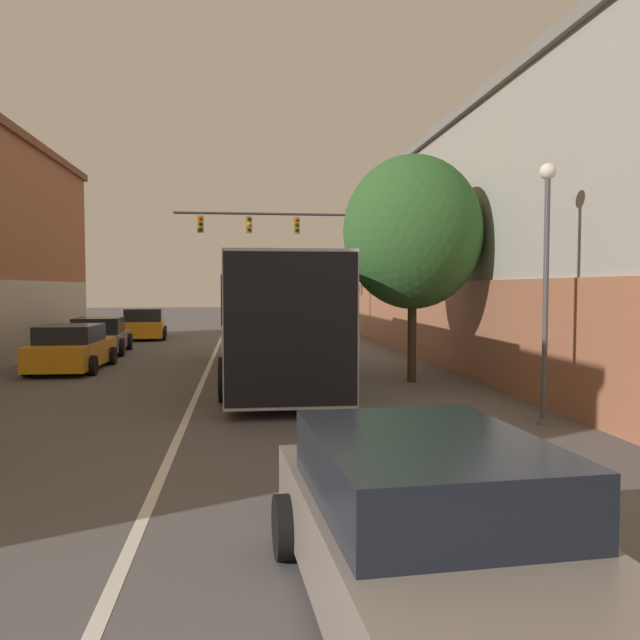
{
  "coord_description": "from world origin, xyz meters",
  "views": [
    {
      "loc": [
        1.11,
        -1.88,
        2.55
      ],
      "look_at": [
        3.15,
        14.59,
        1.68
      ],
      "focal_mm": 35.0,
      "sensor_mm": 36.0,
      "label": 1
    }
  ],
  "objects_px": {
    "bus": "(277,312)",
    "parked_car_left_near": "(144,325)",
    "street_lamp": "(546,278)",
    "street_tree_near": "(413,233)",
    "parked_car_left_mid": "(72,349)",
    "hatchback_foreground": "(434,537)",
    "traffic_signal_gantry": "(290,242)",
    "parked_car_left_distant": "(100,336)"
  },
  "relations": [
    {
      "from": "parked_car_left_mid",
      "to": "street_tree_near",
      "type": "height_order",
      "value": "street_tree_near"
    },
    {
      "from": "parked_car_left_near",
      "to": "street_tree_near",
      "type": "bearing_deg",
      "value": -154.61
    },
    {
      "from": "bus",
      "to": "parked_car_left_near",
      "type": "height_order",
      "value": "bus"
    },
    {
      "from": "parked_car_left_mid",
      "to": "street_lamp",
      "type": "xyz_separation_m",
      "value": [
        10.77,
        -9.05,
        2.05
      ]
    },
    {
      "from": "parked_car_left_distant",
      "to": "street_tree_near",
      "type": "xyz_separation_m",
      "value": [
        10.05,
        -8.61,
        3.35
      ]
    },
    {
      "from": "bus",
      "to": "traffic_signal_gantry",
      "type": "height_order",
      "value": "traffic_signal_gantry"
    },
    {
      "from": "bus",
      "to": "street_tree_near",
      "type": "height_order",
      "value": "street_tree_near"
    },
    {
      "from": "traffic_signal_gantry",
      "to": "parked_car_left_distant",
      "type": "bearing_deg",
      "value": -146.48
    },
    {
      "from": "street_lamp",
      "to": "bus",
      "type": "bearing_deg",
      "value": 123.35
    },
    {
      "from": "bus",
      "to": "hatchback_foreground",
      "type": "bearing_deg",
      "value": -177.48
    },
    {
      "from": "parked_car_left_mid",
      "to": "parked_car_left_distant",
      "type": "relative_size",
      "value": 1.0
    },
    {
      "from": "bus",
      "to": "parked_car_left_near",
      "type": "relative_size",
      "value": 2.75
    },
    {
      "from": "street_tree_near",
      "to": "parked_car_left_near",
      "type": "bearing_deg",
      "value": 121.2
    },
    {
      "from": "bus",
      "to": "street_lamp",
      "type": "height_order",
      "value": "street_lamp"
    },
    {
      "from": "bus",
      "to": "parked_car_left_mid",
      "type": "bearing_deg",
      "value": 71.69
    },
    {
      "from": "street_tree_near",
      "to": "parked_car_left_mid",
      "type": "bearing_deg",
      "value": 159.74
    },
    {
      "from": "parked_car_left_distant",
      "to": "street_tree_near",
      "type": "bearing_deg",
      "value": -134.1
    },
    {
      "from": "bus",
      "to": "parked_car_left_near",
      "type": "xyz_separation_m",
      "value": [
        -5.9,
        14.12,
        -1.15
      ]
    },
    {
      "from": "parked_car_left_near",
      "to": "parked_car_left_mid",
      "type": "relative_size",
      "value": 1.06
    },
    {
      "from": "bus",
      "to": "street_tree_near",
      "type": "xyz_separation_m",
      "value": [
        3.56,
        -1.49,
        2.17
      ]
    },
    {
      "from": "bus",
      "to": "street_lamp",
      "type": "relative_size",
      "value": 2.56
    },
    {
      "from": "bus",
      "to": "traffic_signal_gantry",
      "type": "relative_size",
      "value": 1.47
    },
    {
      "from": "hatchback_foreground",
      "to": "parked_car_left_mid",
      "type": "distance_m",
      "value": 16.82
    },
    {
      "from": "street_lamp",
      "to": "hatchback_foreground",
      "type": "bearing_deg",
      "value": -122.71
    },
    {
      "from": "hatchback_foreground",
      "to": "parked_car_left_distant",
      "type": "relative_size",
      "value": 1.09
    },
    {
      "from": "bus",
      "to": "parked_car_left_distant",
      "type": "distance_m",
      "value": 9.71
    },
    {
      "from": "traffic_signal_gantry",
      "to": "street_lamp",
      "type": "bearing_deg",
      "value": -80.39
    },
    {
      "from": "traffic_signal_gantry",
      "to": "street_lamp",
      "type": "xyz_separation_m",
      "value": [
        3.26,
        -19.23,
        -2.05
      ]
    },
    {
      "from": "parked_car_left_mid",
      "to": "street_lamp",
      "type": "bearing_deg",
      "value": -129.17
    },
    {
      "from": "parked_car_left_near",
      "to": "parked_car_left_distant",
      "type": "height_order",
      "value": "parked_car_left_near"
    },
    {
      "from": "parked_car_left_mid",
      "to": "traffic_signal_gantry",
      "type": "height_order",
      "value": "traffic_signal_gantry"
    },
    {
      "from": "parked_car_left_near",
      "to": "parked_car_left_distant",
      "type": "distance_m",
      "value": 7.03
    },
    {
      "from": "parked_car_left_mid",
      "to": "traffic_signal_gantry",
      "type": "xyz_separation_m",
      "value": [
        7.51,
        10.18,
        4.1
      ]
    },
    {
      "from": "bus",
      "to": "parked_car_left_distant",
      "type": "xyz_separation_m",
      "value": [
        -6.49,
        7.13,
        -1.18
      ]
    },
    {
      "from": "parked_car_left_near",
      "to": "street_tree_near",
      "type": "relative_size",
      "value": 0.74
    },
    {
      "from": "bus",
      "to": "parked_car_left_mid",
      "type": "height_order",
      "value": "bus"
    },
    {
      "from": "street_lamp",
      "to": "street_tree_near",
      "type": "distance_m",
      "value": 5.69
    },
    {
      "from": "hatchback_foreground",
      "to": "parked_car_left_near",
      "type": "xyz_separation_m",
      "value": [
        -6.36,
        27.45,
        0.04
      ]
    },
    {
      "from": "parked_car_left_near",
      "to": "street_lamp",
      "type": "height_order",
      "value": "street_lamp"
    },
    {
      "from": "parked_car_left_mid",
      "to": "parked_car_left_distant",
      "type": "height_order",
      "value": "parked_car_left_mid"
    },
    {
      "from": "hatchback_foreground",
      "to": "street_lamp",
      "type": "xyz_separation_m",
      "value": [
        4.1,
        6.38,
        2.06
      ]
    },
    {
      "from": "parked_car_left_near",
      "to": "street_tree_near",
      "type": "xyz_separation_m",
      "value": [
        9.45,
        -15.61,
        3.31
      ]
    }
  ]
}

